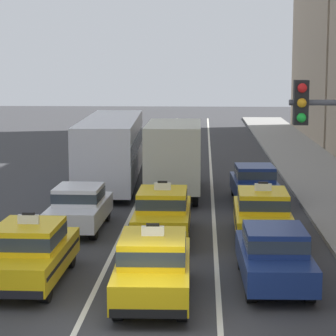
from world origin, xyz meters
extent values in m
plane|color=#353538|center=(0.00, 0.00, 0.00)|extent=(160.00, 160.00, 0.00)
cube|color=silver|center=(-1.60, 20.00, 0.00)|extent=(0.14, 80.00, 0.01)
cube|color=silver|center=(1.60, 20.00, 0.00)|extent=(0.14, 80.00, 0.01)
cylinder|color=black|center=(-4.12, 4.95, 0.32)|extent=(0.25, 0.64, 0.64)
cylinder|color=black|center=(-2.64, 4.93, 0.32)|extent=(0.25, 0.64, 0.64)
cylinder|color=black|center=(-2.67, 1.87, 0.32)|extent=(0.25, 0.64, 0.64)
cube|color=yellow|center=(-3.40, 3.41, 0.67)|extent=(1.85, 4.52, 0.70)
cube|color=black|center=(-3.40, 3.41, 0.72)|extent=(1.86, 4.16, 0.10)
cube|color=yellow|center=(-3.40, 3.26, 1.34)|extent=(1.62, 2.12, 0.64)
cube|color=#2D3842|center=(-3.40, 3.26, 1.34)|extent=(1.64, 2.14, 0.35)
cube|color=white|center=(-3.40, 3.26, 1.78)|extent=(0.56, 0.13, 0.24)
cube|color=black|center=(-3.40, 3.26, 1.93)|extent=(0.32, 0.11, 0.06)
cube|color=black|center=(-3.37, 5.62, 0.42)|extent=(1.71, 0.16, 0.20)
cube|color=black|center=(-3.42, 1.20, 0.42)|extent=(1.71, 0.16, 0.20)
cylinder|color=black|center=(-3.86, 11.05, 0.32)|extent=(0.25, 0.64, 0.64)
cylinder|color=black|center=(-2.42, 11.03, 0.32)|extent=(0.25, 0.64, 0.64)
cylinder|color=black|center=(-3.91, 8.21, 0.32)|extent=(0.25, 0.64, 0.64)
cylinder|color=black|center=(-2.46, 8.19, 0.32)|extent=(0.25, 0.64, 0.64)
cube|color=silver|center=(-3.16, 9.62, 0.65)|extent=(1.82, 4.33, 0.66)
cube|color=silver|center=(-3.16, 9.52, 1.28)|extent=(1.59, 1.92, 0.60)
cube|color=#2D3842|center=(-3.16, 9.52, 1.28)|extent=(1.61, 1.94, 0.33)
cylinder|color=black|center=(-4.38, 22.35, 0.32)|extent=(0.27, 0.65, 0.64)
cylinder|color=black|center=(-2.38, 22.44, 0.32)|extent=(0.27, 0.65, 0.64)
cylinder|color=black|center=(-4.09, 15.64, 0.32)|extent=(0.27, 0.65, 0.64)
cylinder|color=black|center=(-2.09, 15.72, 0.32)|extent=(0.27, 0.65, 0.64)
cube|color=silver|center=(-3.24, 19.04, 1.77)|extent=(2.98, 11.30, 2.90)
cube|color=#2D3842|center=(-3.24, 19.04, 2.02)|extent=(2.98, 10.85, 0.84)
cube|color=black|center=(-3.48, 24.58, 2.97)|extent=(2.13, 0.17, 0.36)
cylinder|color=black|center=(-4.17, 29.19, 0.32)|extent=(0.25, 0.65, 0.64)
cylinder|color=black|center=(-2.69, 29.23, 0.32)|extent=(0.25, 0.65, 0.64)
cylinder|color=black|center=(-4.10, 26.13, 0.32)|extent=(0.25, 0.65, 0.64)
cylinder|color=black|center=(-2.63, 26.17, 0.32)|extent=(0.25, 0.65, 0.64)
cube|color=yellow|center=(-3.40, 27.68, 0.67)|extent=(1.90, 4.54, 0.70)
cube|color=black|center=(-3.40, 27.68, 0.72)|extent=(1.91, 4.18, 0.10)
cube|color=yellow|center=(-3.39, 27.53, 1.34)|extent=(1.65, 2.14, 0.64)
cube|color=#2D3842|center=(-3.39, 27.53, 1.34)|extent=(1.67, 2.16, 0.35)
cube|color=white|center=(-3.39, 27.53, 1.78)|extent=(0.56, 0.13, 0.24)
cube|color=black|center=(-3.39, 27.53, 1.93)|extent=(0.32, 0.12, 0.06)
cube|color=black|center=(-3.45, 29.89, 0.42)|extent=(1.71, 0.18, 0.20)
cube|color=black|center=(-3.35, 25.47, 0.42)|extent=(1.71, 0.18, 0.20)
cylinder|color=black|center=(-0.80, 3.79, 0.32)|extent=(0.25, 0.64, 0.64)
cylinder|color=black|center=(0.68, 3.82, 0.32)|extent=(0.25, 0.64, 0.64)
cylinder|color=black|center=(-0.74, 0.73, 0.32)|extent=(0.25, 0.64, 0.64)
cylinder|color=black|center=(0.73, 0.76, 0.32)|extent=(0.25, 0.64, 0.64)
cube|color=yellow|center=(-0.03, 2.28, 0.67)|extent=(1.88, 4.53, 0.70)
cube|color=black|center=(-0.03, 2.28, 0.72)|extent=(1.90, 4.17, 0.10)
cube|color=yellow|center=(-0.03, 2.13, 1.34)|extent=(1.64, 2.13, 0.64)
cube|color=#2D3842|center=(-0.03, 2.13, 1.34)|extent=(1.66, 2.15, 0.35)
cube|color=white|center=(-0.03, 2.13, 1.78)|extent=(0.56, 0.13, 0.24)
cube|color=black|center=(-0.03, 2.13, 1.93)|extent=(0.32, 0.12, 0.06)
cube|color=black|center=(-0.07, 4.49, 0.42)|extent=(1.71, 0.17, 0.20)
cube|color=black|center=(0.01, 0.07, 0.42)|extent=(1.71, 0.17, 0.20)
cylinder|color=black|center=(-0.90, 10.13, 0.32)|extent=(0.24, 0.64, 0.64)
cylinder|color=black|center=(0.57, 10.13, 0.32)|extent=(0.24, 0.64, 0.64)
cylinder|color=black|center=(-0.90, 7.07, 0.32)|extent=(0.24, 0.64, 0.64)
cylinder|color=black|center=(0.58, 7.07, 0.32)|extent=(0.24, 0.64, 0.64)
cube|color=yellow|center=(-0.16, 8.60, 0.67)|extent=(1.81, 4.50, 0.70)
cube|color=black|center=(-0.16, 8.60, 0.72)|extent=(1.83, 4.14, 0.10)
cube|color=yellow|center=(-0.16, 8.45, 1.34)|extent=(1.60, 2.10, 0.64)
cube|color=#2D3842|center=(-0.16, 8.45, 1.34)|extent=(1.63, 2.12, 0.35)
cube|color=white|center=(-0.16, 8.45, 1.78)|extent=(0.56, 0.12, 0.24)
cube|color=black|center=(-0.16, 8.45, 1.93)|extent=(0.32, 0.11, 0.06)
cube|color=black|center=(-0.17, 10.81, 0.42)|extent=(1.71, 0.14, 0.20)
cube|color=black|center=(-0.16, 6.39, 0.42)|extent=(1.71, 0.14, 0.20)
cylinder|color=black|center=(-1.05, 17.84, 0.32)|extent=(0.24, 0.64, 0.64)
cylinder|color=black|center=(0.85, 17.86, 0.32)|extent=(0.24, 0.64, 0.64)
cylinder|color=black|center=(-1.02, 13.94, 0.32)|extent=(0.24, 0.64, 0.64)
cylinder|color=black|center=(0.88, 13.96, 0.32)|extent=(0.24, 0.64, 0.64)
cube|color=black|center=(-0.11, 18.83, 1.37)|extent=(2.11, 2.21, 2.10)
cube|color=#2D3842|center=(-0.11, 19.90, 1.67)|extent=(1.93, 0.07, 0.76)
cube|color=beige|center=(-0.09, 15.57, 1.92)|extent=(2.33, 5.22, 2.70)
cylinder|color=black|center=(2.33, 4.97, 0.32)|extent=(0.25, 0.65, 0.64)
cylinder|color=black|center=(3.78, 5.00, 0.32)|extent=(0.25, 0.65, 0.64)
cylinder|color=black|center=(2.40, 2.13, 0.32)|extent=(0.25, 0.65, 0.64)
cylinder|color=black|center=(3.84, 2.16, 0.32)|extent=(0.25, 0.65, 0.64)
cube|color=navy|center=(3.09, 3.57, 0.65)|extent=(1.86, 4.34, 0.66)
cube|color=navy|center=(3.09, 3.47, 1.28)|extent=(1.60, 1.93, 0.60)
cube|color=#2D3842|center=(3.09, 3.47, 1.28)|extent=(1.62, 1.95, 0.33)
cylinder|color=black|center=(2.46, 10.16, 0.32)|extent=(0.25, 0.64, 0.64)
cylinder|color=black|center=(3.94, 10.13, 0.32)|extent=(0.25, 0.64, 0.64)
cylinder|color=black|center=(2.41, 7.10, 0.32)|extent=(0.25, 0.64, 0.64)
cylinder|color=black|center=(3.89, 7.07, 0.32)|extent=(0.25, 0.64, 0.64)
cube|color=yellow|center=(3.18, 8.62, 0.67)|extent=(1.87, 4.53, 0.70)
cube|color=black|center=(3.18, 8.62, 0.72)|extent=(1.89, 4.17, 0.10)
cube|color=yellow|center=(3.17, 8.47, 1.34)|extent=(1.63, 2.13, 0.64)
cube|color=#2D3842|center=(3.17, 8.47, 1.34)|extent=(1.66, 2.15, 0.35)
cube|color=white|center=(3.17, 8.47, 1.78)|extent=(0.56, 0.13, 0.24)
cube|color=black|center=(3.17, 8.47, 1.93)|extent=(0.32, 0.12, 0.06)
cube|color=black|center=(3.21, 10.83, 0.42)|extent=(1.71, 0.17, 0.20)
cube|color=black|center=(3.14, 6.41, 0.42)|extent=(1.71, 0.17, 0.20)
cylinder|color=black|center=(2.57, 16.33, 0.32)|extent=(0.27, 0.65, 0.64)
cylinder|color=black|center=(4.01, 16.39, 0.32)|extent=(0.27, 0.65, 0.64)
cylinder|color=black|center=(2.69, 13.49, 0.32)|extent=(0.27, 0.65, 0.64)
cylinder|color=black|center=(4.13, 13.55, 0.32)|extent=(0.27, 0.65, 0.64)
cube|color=navy|center=(3.35, 14.94, 0.65)|extent=(1.93, 4.37, 0.66)
cube|color=navy|center=(3.35, 14.84, 1.28)|extent=(1.64, 1.96, 0.60)
cube|color=#2D3842|center=(3.35, 14.84, 1.28)|extent=(1.66, 1.98, 0.33)
cube|color=black|center=(2.85, -2.65, 5.20)|extent=(0.24, 0.24, 0.76)
sphere|color=red|center=(2.85, -2.78, 5.45)|extent=(0.16, 0.16, 0.16)
sphere|color=orange|center=(2.85, -2.78, 5.20)|extent=(0.16, 0.16, 0.16)
sphere|color=green|center=(2.85, -2.78, 4.95)|extent=(0.16, 0.16, 0.16)
camera|label=1|loc=(1.20, -14.95, 5.89)|focal=76.54mm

